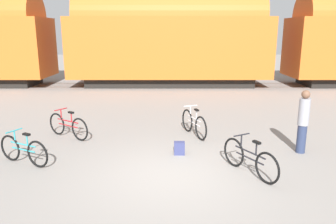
{
  "coord_description": "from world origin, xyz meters",
  "views": [
    {
      "loc": [
        -0.08,
        -6.86,
        3.16
      ],
      "look_at": [
        -0.09,
        1.51,
        1.1
      ],
      "focal_mm": 35.0,
      "sensor_mm": 36.0,
      "label": 1
    }
  ],
  "objects_px": {
    "bicycle_black": "(250,159)",
    "person_in_grey": "(304,121)",
    "backpack": "(180,148)",
    "freight_train": "(170,37)",
    "bicycle_silver": "(194,123)",
    "bicycle_teal": "(24,150)",
    "bicycle_maroon": "(69,126)"
  },
  "relations": [
    {
      "from": "person_in_grey",
      "to": "backpack",
      "type": "bearing_deg",
      "value": -133.07
    },
    {
      "from": "bicycle_maroon",
      "to": "backpack",
      "type": "height_order",
      "value": "bicycle_maroon"
    },
    {
      "from": "bicycle_black",
      "to": "bicycle_silver",
      "type": "bearing_deg",
      "value": 109.86
    },
    {
      "from": "bicycle_teal",
      "to": "backpack",
      "type": "height_order",
      "value": "bicycle_teal"
    },
    {
      "from": "freight_train",
      "to": "person_in_grey",
      "type": "relative_size",
      "value": 22.11
    },
    {
      "from": "bicycle_maroon",
      "to": "bicycle_black",
      "type": "bearing_deg",
      "value": -28.53
    },
    {
      "from": "bicycle_black",
      "to": "backpack",
      "type": "bearing_deg",
      "value": 141.19
    },
    {
      "from": "person_in_grey",
      "to": "backpack",
      "type": "height_order",
      "value": "person_in_grey"
    },
    {
      "from": "bicycle_silver",
      "to": "person_in_grey",
      "type": "xyz_separation_m",
      "value": [
        2.76,
        -1.49,
        0.49
      ]
    },
    {
      "from": "person_in_grey",
      "to": "backpack",
      "type": "relative_size",
      "value": 4.99
    },
    {
      "from": "bicycle_silver",
      "to": "bicycle_teal",
      "type": "bearing_deg",
      "value": -152.25
    },
    {
      "from": "freight_train",
      "to": "person_in_grey",
      "type": "xyz_separation_m",
      "value": [
        3.48,
        -11.34,
        -1.98
      ]
    },
    {
      "from": "bicycle_maroon",
      "to": "person_in_grey",
      "type": "distance_m",
      "value": 6.75
    },
    {
      "from": "bicycle_teal",
      "to": "backpack",
      "type": "distance_m",
      "value": 3.88
    },
    {
      "from": "person_in_grey",
      "to": "backpack",
      "type": "distance_m",
      "value": 3.34
    },
    {
      "from": "bicycle_maroon",
      "to": "backpack",
      "type": "relative_size",
      "value": 4.32
    },
    {
      "from": "bicycle_teal",
      "to": "bicycle_silver",
      "type": "xyz_separation_m",
      "value": [
        4.33,
        2.28,
        0.03
      ]
    },
    {
      "from": "bicycle_black",
      "to": "person_in_grey",
      "type": "distance_m",
      "value": 2.26
    },
    {
      "from": "bicycle_maroon",
      "to": "backpack",
      "type": "xyz_separation_m",
      "value": [
        3.35,
        -1.42,
        -0.2
      ]
    },
    {
      "from": "bicycle_black",
      "to": "person_in_grey",
      "type": "xyz_separation_m",
      "value": [
        1.72,
        1.38,
        0.5
      ]
    },
    {
      "from": "bicycle_black",
      "to": "backpack",
      "type": "distance_m",
      "value": 1.99
    },
    {
      "from": "bicycle_black",
      "to": "bicycle_teal",
      "type": "bearing_deg",
      "value": 173.69
    },
    {
      "from": "bicycle_silver",
      "to": "backpack",
      "type": "distance_m",
      "value": 1.72
    },
    {
      "from": "bicycle_maroon",
      "to": "bicycle_silver",
      "type": "height_order",
      "value": "bicycle_silver"
    },
    {
      "from": "bicycle_silver",
      "to": "bicycle_black",
      "type": "bearing_deg",
      "value": -70.14
    },
    {
      "from": "freight_train",
      "to": "bicycle_teal",
      "type": "xyz_separation_m",
      "value": [
        -3.61,
        -12.12,
        -2.5
      ]
    },
    {
      "from": "freight_train",
      "to": "bicycle_silver",
      "type": "relative_size",
      "value": 23.65
    },
    {
      "from": "bicycle_maroon",
      "to": "bicycle_teal",
      "type": "height_order",
      "value": "bicycle_maroon"
    },
    {
      "from": "bicycle_maroon",
      "to": "person_in_grey",
      "type": "height_order",
      "value": "person_in_grey"
    },
    {
      "from": "bicycle_teal",
      "to": "bicycle_black",
      "type": "distance_m",
      "value": 5.4
    },
    {
      "from": "bicycle_maroon",
      "to": "person_in_grey",
      "type": "relative_size",
      "value": 0.86
    },
    {
      "from": "bicycle_teal",
      "to": "backpack",
      "type": "xyz_separation_m",
      "value": [
        3.82,
        0.65,
        -0.19
      ]
    }
  ]
}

